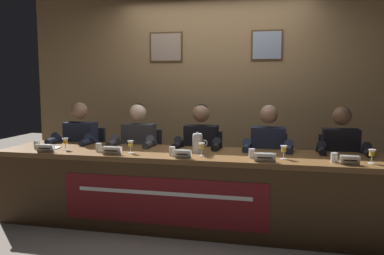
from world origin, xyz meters
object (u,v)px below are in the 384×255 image
conference_table (189,177)px  nameplate_far_left (45,148)px  chair_far_left (87,166)px  nameplate_far_right (350,160)px  panelist_left (137,148)px  nameplate_right (265,157)px  chair_left (143,168)px  panelist_right (268,154)px  document_stack_far_left (49,148)px  nameplate_left (112,151)px  juice_glass_center (202,147)px  water_cup_right (252,154)px  chair_far_right (337,178)px  water_pitcher_central (198,143)px  juice_glass_far_left (65,142)px  juice_glass_left (131,145)px  water_cup_left (99,148)px  panelist_center (200,151)px  chair_center (203,172)px  juice_glass_far_right (372,154)px  water_cup_center (172,152)px  panelist_far_right (341,156)px  chair_right (268,175)px  water_cup_far_left (37,145)px  water_cup_far_right (334,158)px  nameplate_center (183,154)px  panelist_far_left (78,146)px  juice_glass_right (284,150)px

conference_table → nameplate_far_left: size_ratio=21.08×
chair_far_left → nameplate_far_right: (2.91, -0.86, 0.37)m
panelist_left → conference_table: bearing=-34.4°
nameplate_right → chair_left: bearing=148.6°
panelist_right → document_stack_far_left: bearing=-167.7°
nameplate_left → juice_glass_center: size_ratio=1.58×
water_cup_right → chair_far_right: size_ratio=0.10×
water_pitcher_central → conference_table: bearing=-119.7°
chair_left → juice_glass_far_left: bearing=-127.9°
conference_table → juice_glass_left: (-0.58, -0.06, 0.31)m
water_cup_left → document_stack_far_left: 0.60m
juice_glass_far_left → water_cup_left: bearing=-2.1°
panelist_center → chair_far_right: size_ratio=1.37×
nameplate_far_left → chair_center: 1.73m
juice_glass_far_right → document_stack_far_left: (-3.16, 0.08, -0.08)m
water_cup_center → panelist_right: size_ratio=0.07×
nameplate_far_left → panelist_far_right: panelist_far_right is taller
juice_glass_left → chair_far_right: chair_far_right is taller
panelist_right → nameplate_far_right: size_ratio=7.57×
conference_table → water_pitcher_central: bearing=60.3°
juice_glass_left → nameplate_far_left: bearing=-171.4°
chair_left → chair_right: same height
chair_far_left → panelist_far_right: panelist_far_right is taller
nameplate_right → juice_glass_far_right: bearing=8.2°
juice_glass_far_right → juice_glass_center: bearing=178.9°
water_cup_far_left → water_cup_left: size_ratio=1.00×
chair_left → chair_right: (1.47, 0.00, 0.00)m
chair_left → water_cup_far_right: 2.23m
water_cup_far_left → nameplate_left: water_cup_far_left is taller
chair_far_left → chair_far_right: same height
water_cup_right → water_cup_far_right: (0.72, -0.05, 0.00)m
panelist_left → document_stack_far_left: 0.93m
water_cup_right → panelist_left: bearing=158.1°
chair_far_left → panelist_center: panelist_center is taller
panelist_left → nameplate_left: 0.68m
water_cup_center → nameplate_right: (0.88, -0.10, 0.00)m
conference_table → water_cup_center: water_cup_center is taller
nameplate_center → panelist_far_right: bearing=25.1°
nameplate_center → conference_table: bearing=86.9°
conference_table → nameplate_far_left: nameplate_far_left is taller
panelist_right → juice_glass_far_right: size_ratio=9.74×
water_cup_left → water_cup_center: (0.78, -0.04, 0.00)m
water_cup_left → nameplate_left: bearing=-31.9°
chair_far_right → nameplate_center: bearing=-148.9°
panelist_right → panelist_far_left: bearing=180.0°
chair_far_left → chair_left: bearing=0.0°
panelist_far_left → juice_glass_right: 2.42m
water_pitcher_central → nameplate_right: bearing=-24.6°
juice_glass_far_left → water_cup_far_left: juice_glass_far_left is taller
water_cup_left → water_pitcher_central: size_ratio=0.40×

